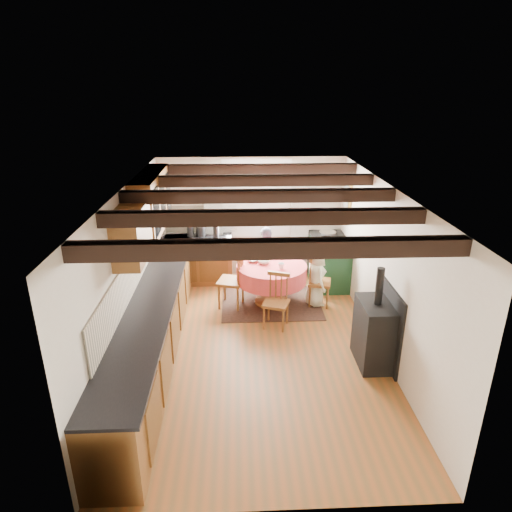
{
  "coord_description": "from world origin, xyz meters",
  "views": [
    {
      "loc": [
        -0.29,
        -5.71,
        3.68
      ],
      "look_at": [
        0.0,
        0.8,
        1.15
      ],
      "focal_mm": 31.11,
      "sensor_mm": 36.0,
      "label": 1
    }
  ],
  "objects_px": {
    "chair_near": "(276,301)",
    "chair_right": "(320,280)",
    "dining_table": "(271,285)",
    "chair_left": "(231,279)",
    "aga_range": "(329,261)",
    "child_far": "(265,258)",
    "cast_iron_stove": "(376,317)",
    "cup": "(281,266)",
    "child_right": "(316,277)"
  },
  "relations": [
    {
      "from": "cup",
      "to": "chair_left",
      "type": "bearing_deg",
      "value": 173.41
    },
    {
      "from": "cup",
      "to": "chair_near",
      "type": "bearing_deg",
      "value": -102.16
    },
    {
      "from": "cast_iron_stove",
      "to": "chair_left",
      "type": "bearing_deg",
      "value": 137.82
    },
    {
      "from": "chair_right",
      "to": "child_right",
      "type": "bearing_deg",
      "value": 104.42
    },
    {
      "from": "child_right",
      "to": "cast_iron_stove",
      "type": "bearing_deg",
      "value": -177.22
    },
    {
      "from": "dining_table",
      "to": "cast_iron_stove",
      "type": "distance_m",
      "value": 2.29
    },
    {
      "from": "chair_near",
      "to": "dining_table",
      "type": "bearing_deg",
      "value": 109.97
    },
    {
      "from": "dining_table",
      "to": "cup",
      "type": "distance_m",
      "value": 0.47
    },
    {
      "from": "dining_table",
      "to": "chair_near",
      "type": "xyz_separation_m",
      "value": [
        0.01,
        -0.81,
        0.08
      ]
    },
    {
      "from": "chair_right",
      "to": "chair_near",
      "type": "bearing_deg",
      "value": 145.15
    },
    {
      "from": "chair_right",
      "to": "cup",
      "type": "distance_m",
      "value": 0.77
    },
    {
      "from": "aga_range",
      "to": "child_right",
      "type": "xyz_separation_m",
      "value": [
        -0.4,
        -0.85,
        0.05
      ]
    },
    {
      "from": "chair_near",
      "to": "cast_iron_stove",
      "type": "bearing_deg",
      "value": -20.45
    },
    {
      "from": "chair_near",
      "to": "child_right",
      "type": "bearing_deg",
      "value": 63.46
    },
    {
      "from": "chair_left",
      "to": "chair_right",
      "type": "relative_size",
      "value": 1.11
    },
    {
      "from": "chair_near",
      "to": "aga_range",
      "type": "distance_m",
      "value": 1.97
    },
    {
      "from": "chair_left",
      "to": "aga_range",
      "type": "height_order",
      "value": "chair_left"
    },
    {
      "from": "aga_range",
      "to": "chair_near",
      "type": "bearing_deg",
      "value": -126.1
    },
    {
      "from": "cast_iron_stove",
      "to": "cup",
      "type": "height_order",
      "value": "cast_iron_stove"
    },
    {
      "from": "chair_left",
      "to": "cup",
      "type": "relative_size",
      "value": 9.91
    },
    {
      "from": "aga_range",
      "to": "cup",
      "type": "relative_size",
      "value": 10.17
    },
    {
      "from": "chair_left",
      "to": "chair_right",
      "type": "height_order",
      "value": "chair_left"
    },
    {
      "from": "aga_range",
      "to": "child_far",
      "type": "distance_m",
      "value": 1.25
    },
    {
      "from": "chair_left",
      "to": "cup",
      "type": "distance_m",
      "value": 0.91
    },
    {
      "from": "child_right",
      "to": "cup",
      "type": "distance_m",
      "value": 0.68
    },
    {
      "from": "dining_table",
      "to": "cup",
      "type": "xyz_separation_m",
      "value": [
        0.15,
        -0.15,
        0.42
      ]
    },
    {
      "from": "child_far",
      "to": "aga_range",
      "type": "bearing_deg",
      "value": -171.18
    },
    {
      "from": "chair_left",
      "to": "child_far",
      "type": "height_order",
      "value": "child_far"
    },
    {
      "from": "chair_near",
      "to": "child_right",
      "type": "xyz_separation_m",
      "value": [
        0.76,
        0.74,
        0.08
      ]
    },
    {
      "from": "aga_range",
      "to": "cup",
      "type": "bearing_deg",
      "value": -137.46
    },
    {
      "from": "dining_table",
      "to": "child_right",
      "type": "height_order",
      "value": "child_right"
    },
    {
      "from": "chair_near",
      "to": "chair_right",
      "type": "relative_size",
      "value": 0.97
    },
    {
      "from": "aga_range",
      "to": "cast_iron_stove",
      "type": "bearing_deg",
      "value": -87.62
    },
    {
      "from": "cast_iron_stove",
      "to": "cup",
      "type": "bearing_deg",
      "value": 123.46
    },
    {
      "from": "chair_near",
      "to": "cup",
      "type": "height_order",
      "value": "chair_near"
    },
    {
      "from": "cast_iron_stove",
      "to": "dining_table",
      "type": "bearing_deg",
      "value": 124.57
    },
    {
      "from": "chair_near",
      "to": "chair_left",
      "type": "bearing_deg",
      "value": 152.96
    },
    {
      "from": "aga_range",
      "to": "child_far",
      "type": "bearing_deg",
      "value": -175.09
    },
    {
      "from": "chair_near",
      "to": "child_far",
      "type": "xyz_separation_m",
      "value": [
        -0.08,
        1.49,
        0.16
      ]
    },
    {
      "from": "child_far",
      "to": "cup",
      "type": "distance_m",
      "value": 0.87
    },
    {
      "from": "chair_right",
      "to": "child_far",
      "type": "xyz_separation_m",
      "value": [
        -0.91,
        0.74,
        0.15
      ]
    },
    {
      "from": "chair_near",
      "to": "chair_right",
      "type": "xyz_separation_m",
      "value": [
        0.84,
        0.74,
        0.01
      ]
    },
    {
      "from": "aga_range",
      "to": "cast_iron_stove",
      "type": "xyz_separation_m",
      "value": [
        0.11,
        -2.64,
        0.24
      ]
    },
    {
      "from": "aga_range",
      "to": "child_far",
      "type": "relative_size",
      "value": 0.86
    },
    {
      "from": "dining_table",
      "to": "chair_left",
      "type": "bearing_deg",
      "value": -175.9
    },
    {
      "from": "chair_near",
      "to": "chair_left",
      "type": "height_order",
      "value": "chair_left"
    },
    {
      "from": "child_far",
      "to": "cup",
      "type": "xyz_separation_m",
      "value": [
        0.22,
        -0.83,
        0.18
      ]
    },
    {
      "from": "dining_table",
      "to": "aga_range",
      "type": "distance_m",
      "value": 1.41
    },
    {
      "from": "chair_right",
      "to": "cast_iron_stove",
      "type": "distance_m",
      "value": 1.87
    },
    {
      "from": "chair_near",
      "to": "cup",
      "type": "bearing_deg",
      "value": 97.01
    }
  ]
}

